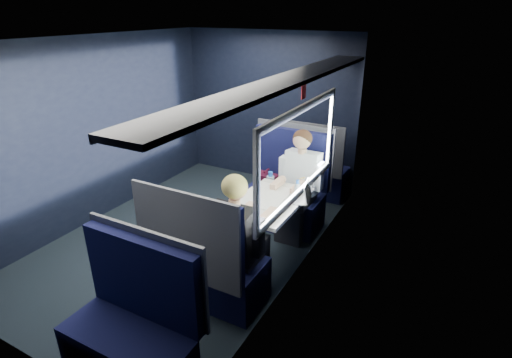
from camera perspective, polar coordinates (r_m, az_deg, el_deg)
The scene contains 13 objects.
ground at distance 5.01m, azimuth -9.21°, elevation -8.15°, with size 2.80×4.20×0.01m, color black.
room_shell at distance 4.42m, azimuth -10.19°, elevation 8.43°, with size 3.00×4.40×2.40m.
table at distance 4.20m, azimuth 1.60°, elevation -3.93°, with size 0.62×1.00×0.74m.
seat_bay_near at distance 5.09m, azimuth 4.06°, elevation -1.95°, with size 1.04×0.62×1.26m.
seat_bay_far at distance 3.77m, azimuth -7.12°, elevation -12.07°, with size 1.04×0.62×1.26m.
seat_row_front at distance 5.88m, azimuth 7.85°, elevation 1.34°, with size 1.04×0.51×1.16m.
seat_row_back at distance 3.24m, azimuth -17.02°, elevation -20.08°, with size 1.04×0.51×1.16m.
man at distance 4.73m, azimuth 6.14°, elevation -0.08°, with size 0.53×0.56×1.32m.
woman at distance 3.59m, azimuth -2.53°, elevation -7.79°, with size 0.53×0.56×1.32m.
papers at distance 4.13m, azimuth 1.08°, elevation -3.18°, with size 0.59×0.85×0.01m, color white.
laptop at distance 4.15m, azimuth 6.67°, elevation -2.33°, with size 0.27×0.32×0.21m.
bottle_small at distance 4.19m, azimuth 5.91°, elevation -1.57°, with size 0.06×0.06×0.20m.
cup at distance 4.40m, azimuth 7.65°, elevation -1.00°, with size 0.07×0.07×0.09m, color white.
Camera 1 is at (2.69, -3.35, 2.58)m, focal length 28.00 mm.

